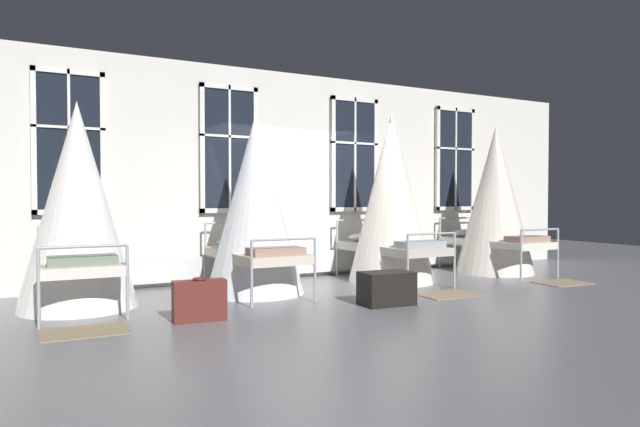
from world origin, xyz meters
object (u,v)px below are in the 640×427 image
(cot_first, at_px, (78,208))
(cot_third, at_px, (391,200))
(cot_second, at_px, (255,207))
(travel_trunk, at_px, (386,288))
(cot_fourth, at_px, (495,202))
(suitcase_dark, at_px, (199,300))

(cot_first, xyz_separation_m, cot_third, (4.55, 0.02, 0.09))
(cot_second, distance_m, travel_trunk, 2.16)
(cot_first, height_order, cot_fourth, cot_fourth)
(cot_first, height_order, suitcase_dark, cot_first)
(cot_third, xyz_separation_m, cot_fourth, (2.26, 0.04, -0.03))
(cot_first, relative_size, cot_third, 0.93)
(cot_second, height_order, cot_third, cot_third)
(cot_first, distance_m, suitcase_dark, 2.02)
(cot_first, distance_m, cot_second, 2.25)
(cot_fourth, relative_size, suitcase_dark, 4.57)
(cot_third, bearing_deg, travel_trunk, 142.65)
(suitcase_dark, relative_size, travel_trunk, 0.89)
(cot_second, height_order, suitcase_dark, cot_second)
(travel_trunk, bearing_deg, cot_first, 155.62)
(cot_first, relative_size, travel_trunk, 3.88)
(cot_second, xyz_separation_m, suitcase_dark, (-1.15, -1.38, -0.97))
(cot_second, bearing_deg, cot_third, -89.80)
(cot_fourth, height_order, travel_trunk, cot_fourth)
(suitcase_dark, bearing_deg, cot_second, 53.75)
(cot_first, relative_size, suitcase_dark, 4.34)
(cot_third, xyz_separation_m, travel_trunk, (-1.16, -1.56, -1.09))
(cot_first, height_order, cot_third, cot_third)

